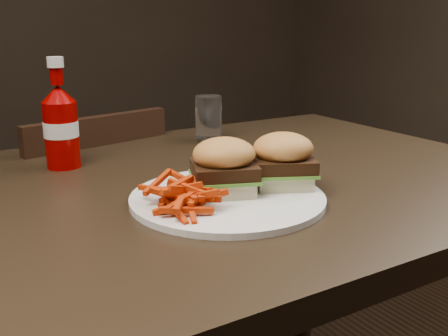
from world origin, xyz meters
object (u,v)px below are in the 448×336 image
ketchup_bottle (62,135)px  tumbler (209,117)px  dining_table (198,191)px  chair_far (75,255)px  plate (227,198)px

ketchup_bottle → tumbler: ketchup_bottle is taller
tumbler → ketchup_bottle: bearing=-171.8°
dining_table → tumbler: (0.16, 0.25, 0.08)m
ketchup_bottle → chair_far: bearing=75.0°
plate → ketchup_bottle: ketchup_bottle is taller
chair_far → plate: size_ratio=1.21×
tumbler → dining_table: bearing=-123.2°
plate → tumbler: size_ratio=3.15×
dining_table → tumbler: bearing=56.8°
tumbler → plate: bearing=-115.7°
dining_table → ketchup_bottle: bearing=130.6°
chair_far → ketchup_bottle: (-0.08, -0.30, 0.38)m
chair_far → tumbler: bearing=124.3°
dining_table → plate: size_ratio=4.07×
tumbler → chair_far: bearing=136.1°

